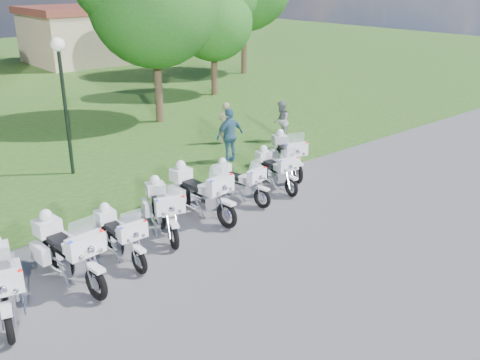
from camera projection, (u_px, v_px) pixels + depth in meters
ground at (251, 232)px, 14.04m from camera, size 100.00×100.00×0.00m
motorcycle_0 at (2, 282)px, 10.46m from camera, size 1.17×2.45×1.67m
motorcycle_1 at (67, 250)px, 11.58m from camera, size 1.02×2.62×1.76m
motorcycle_2 at (119, 235)px, 12.54m from camera, size 0.72×2.18×1.47m
motorcycle_3 at (163, 208)px, 13.81m from camera, size 1.25×2.32×1.61m
motorcycle_4 at (200, 191)px, 14.73m from camera, size 0.97×2.60×1.75m
motorcycle_5 at (239, 181)px, 15.81m from camera, size 0.89×2.14×1.44m
motorcycle_6 at (275, 169)px, 16.79m from camera, size 0.94×2.16×1.46m
motorcycle_7 at (287, 154)px, 17.98m from camera, size 1.40×2.25×1.62m
lamp_post at (61, 74)px, 16.91m from camera, size 0.44×0.44×4.51m
tree_3 at (212, 13)px, 28.40m from camera, size 4.95×4.22×6.59m
building_east at (104, 33)px, 41.33m from camera, size 11.44×7.28×4.10m
bystander_a at (225, 123)px, 21.06m from camera, size 0.69×0.55×1.66m
bystander_b at (281, 122)px, 21.32m from camera, size 1.01×0.98×1.64m
bystander_c at (230, 136)px, 18.91m from camera, size 1.16×0.50×1.96m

